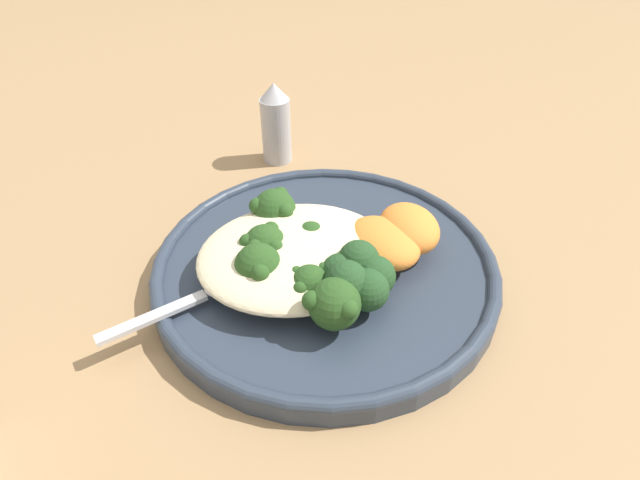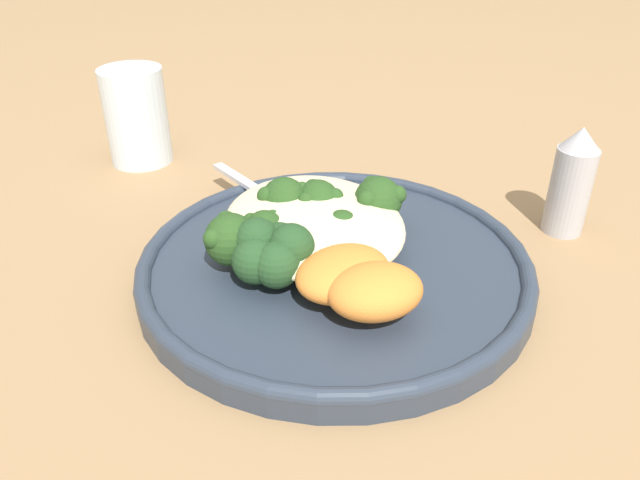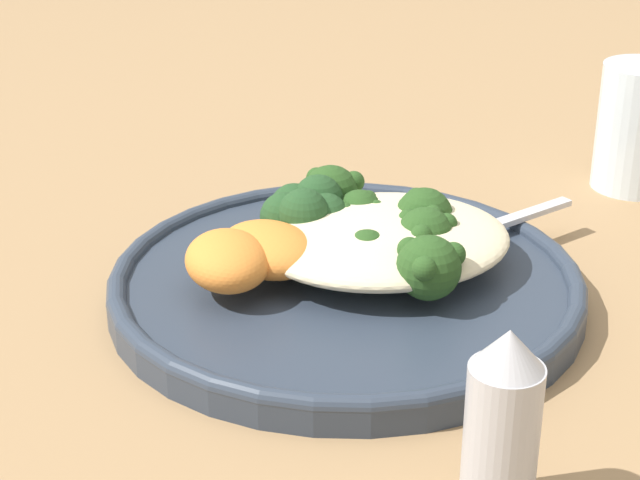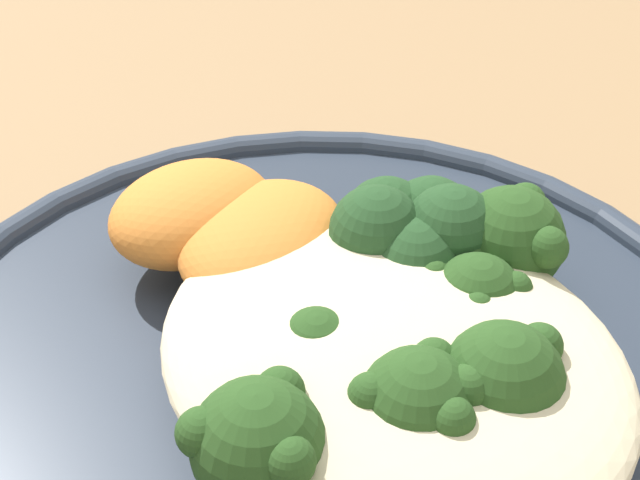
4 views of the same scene
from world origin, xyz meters
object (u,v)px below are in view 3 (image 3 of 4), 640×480
at_px(broccoli_stalk_5, 325,203).
at_px(salt_shaker, 496,425).
at_px(broccoli_stalk_3, 391,226).
at_px(broccoli_stalk_4, 350,218).
at_px(sweet_potato_chunk_1, 269,249).
at_px(plate, 346,284).
at_px(broccoli_stalk_2, 396,240).
at_px(broccoli_stalk_0, 413,267).
at_px(spoon, 475,230).
at_px(kale_tuft, 305,211).
at_px(broccoli_stalk_1, 349,254).
at_px(sweet_potato_chunk_0, 228,260).
at_px(water_glass, 639,127).
at_px(quinoa_mound, 384,239).

height_order(broccoli_stalk_5, salt_shaker, salt_shaker).
height_order(broccoli_stalk_3, broccoli_stalk_5, same).
height_order(broccoli_stalk_4, sweet_potato_chunk_1, broccoli_stalk_4).
relative_size(plate, broccoli_stalk_2, 2.55).
bearing_deg(broccoli_stalk_4, broccoli_stalk_0, -110.19).
relative_size(broccoli_stalk_4, spoon, 0.67).
distance_m(broccoli_stalk_0, kale_tuft, 0.10).
xyz_separation_m(broccoli_stalk_1, broccoli_stalk_4, (-0.01, -0.05, 0.00)).
bearing_deg(broccoli_stalk_4, broccoli_stalk_5, 87.84).
height_order(broccoli_stalk_5, sweet_potato_chunk_0, broccoli_stalk_5).
bearing_deg(sweet_potato_chunk_1, plate, 167.63).
relative_size(plate, kale_tuft, 5.04).
distance_m(plate, salt_shaker, 0.21).
distance_m(broccoli_stalk_0, broccoli_stalk_5, 0.11).
distance_m(broccoli_stalk_0, water_glass, 0.29).
bearing_deg(water_glass, salt_shaker, 51.87).
xyz_separation_m(broccoli_stalk_4, sweet_potato_chunk_0, (0.09, 0.04, 0.00)).
bearing_deg(quinoa_mound, sweet_potato_chunk_0, 5.86).
bearing_deg(broccoli_stalk_3, kale_tuft, 145.23).
relative_size(broccoli_stalk_0, spoon, 0.81).
bearing_deg(quinoa_mound, broccoli_stalk_4, -72.21).
bearing_deg(sweet_potato_chunk_0, kale_tuft, -139.12).
distance_m(water_glass, salt_shaker, 0.42).
distance_m(kale_tuft, salt_shaker, 0.26).
relative_size(broccoli_stalk_1, water_glass, 0.75).
distance_m(broccoli_stalk_4, sweet_potato_chunk_0, 0.10).
relative_size(quinoa_mound, broccoli_stalk_3, 1.26).
distance_m(broccoli_stalk_3, broccoli_stalk_4, 0.03).
relative_size(broccoli_stalk_5, sweet_potato_chunk_0, 1.40).
distance_m(broccoli_stalk_1, spoon, 0.10).
bearing_deg(broccoli_stalk_4, water_glass, -11.30).
distance_m(broccoli_stalk_1, salt_shaker, 0.20).
height_order(broccoli_stalk_2, sweet_potato_chunk_0, broccoli_stalk_2).
xyz_separation_m(plate, salt_shaker, (-0.01, 0.21, 0.03)).
distance_m(broccoli_stalk_1, broccoli_stalk_2, 0.03).
bearing_deg(sweet_potato_chunk_0, broccoli_stalk_4, -153.07).
bearing_deg(plate, broccoli_stalk_3, -148.78).
height_order(broccoli_stalk_0, broccoli_stalk_2, broccoli_stalk_0).
xyz_separation_m(broccoli_stalk_5, sweet_potato_chunk_0, (0.08, 0.07, -0.00)).
distance_m(quinoa_mound, broccoli_stalk_5, 0.06).
bearing_deg(sweet_potato_chunk_0, plate, -178.56).
bearing_deg(broccoli_stalk_1, broccoli_stalk_5, 120.07).
height_order(quinoa_mound, water_glass, water_glass).
bearing_deg(water_glass, broccoli_stalk_0, 34.52).
relative_size(broccoli_stalk_4, sweet_potato_chunk_1, 1.17).
bearing_deg(broccoli_stalk_3, quinoa_mound, -128.70).
bearing_deg(broccoli_stalk_3, broccoli_stalk_2, -103.16).
xyz_separation_m(broccoli_stalk_2, kale_tuft, (0.05, -0.05, 0.00)).
bearing_deg(salt_shaker, broccoli_stalk_0, -97.12).
height_order(quinoa_mound, salt_shaker, salt_shaker).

